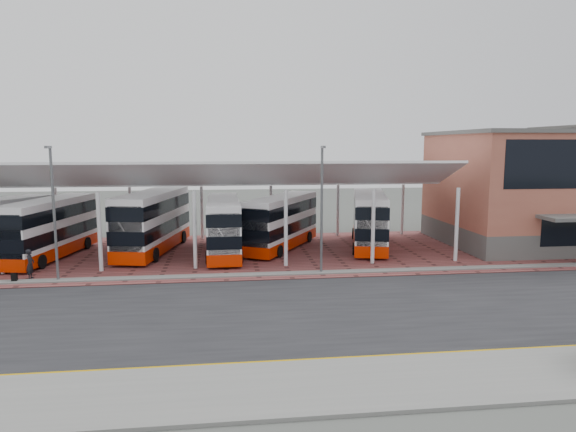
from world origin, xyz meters
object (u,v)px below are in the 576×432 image
(terminal, at_px, (556,188))
(pedestrian, at_px, (30,264))
(bus_2, at_px, (153,222))
(bus_4, at_px, (282,223))
(bus_5, at_px, (369,221))
(bus_3, at_px, (223,227))
(bus_1, at_px, (49,229))

(terminal, relative_size, pedestrian, 10.05)
(bus_2, relative_size, pedestrian, 6.21)
(bus_4, bearing_deg, bus_5, 26.84)
(bus_2, height_order, bus_3, bus_2)
(bus_1, xyz_separation_m, bus_4, (16.93, 1.36, -0.06))
(bus_4, xyz_separation_m, bus_5, (6.97, -0.26, 0.08))
(terminal, xyz_separation_m, bus_1, (-39.55, -0.91, -2.50))
(terminal, bearing_deg, bus_3, -177.48)
(bus_1, xyz_separation_m, pedestrian, (0.78, -6.06, -1.18))
(bus_1, distance_m, pedestrian, 6.22)
(bus_5, bearing_deg, terminal, 13.15)
(bus_2, height_order, pedestrian, bus_2)
(bus_3, relative_size, bus_4, 1.02)
(terminal, distance_m, pedestrian, 39.56)
(bus_2, xyz_separation_m, bus_5, (16.78, -0.28, -0.15))
(bus_1, height_order, bus_4, bus_1)
(bus_1, bearing_deg, bus_3, 9.84)
(terminal, bearing_deg, bus_1, -178.68)
(bus_3, xyz_separation_m, bus_5, (11.49, 1.38, 0.07))
(bus_2, distance_m, bus_5, 16.78)
(bus_1, height_order, bus_3, bus_1)
(pedestrian, bearing_deg, terminal, -81.74)
(bus_2, relative_size, bus_4, 1.16)
(terminal, xyz_separation_m, bus_3, (-27.14, -1.19, -2.55))
(bus_1, bearing_deg, bus_4, 15.72)
(bus_2, distance_m, bus_4, 9.81)
(bus_1, xyz_separation_m, bus_5, (23.89, 1.10, 0.02))
(bus_5, bearing_deg, bus_4, -168.29)
(bus_3, bearing_deg, bus_4, 19.38)
(terminal, relative_size, bus_4, 1.87)
(terminal, distance_m, bus_4, 22.77)
(bus_5, xyz_separation_m, pedestrian, (-23.11, -7.16, -1.20))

